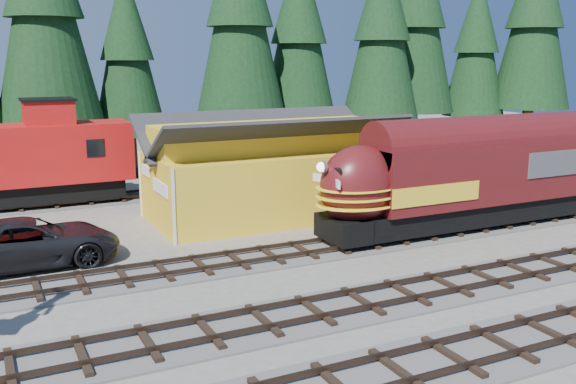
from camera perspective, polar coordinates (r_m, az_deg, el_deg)
name	(u,v)px	position (r m, az deg, el deg)	size (l,w,h in m)	color
ground	(387,276)	(24.59, 8.84, -7.41)	(120.00, 120.00, 0.00)	#6B665B
track_siding	(508,221)	(33.77, 18.93, -2.49)	(68.00, 3.20, 0.33)	#4C4947
track_spur	(51,205)	(37.93, -20.34, -1.07)	(32.00, 3.20, 0.33)	#4C4947
depot	(270,159)	(32.76, -1.57, 2.91)	(12.80, 7.00, 5.30)	gold
conifer_backdrop	(232,21)	(47.57, -5.04, 14.89)	(80.29, 22.56, 17.20)	black
locomotive	(454,181)	(30.91, 14.58, 0.94)	(14.99, 2.98, 4.08)	black
caboose	(32,159)	(37.40, -21.77, 2.77)	(10.52, 3.05, 5.47)	black
pickup_truck_a	(29,243)	(27.14, -22.02, -4.19)	(3.17, 6.88, 1.91)	black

